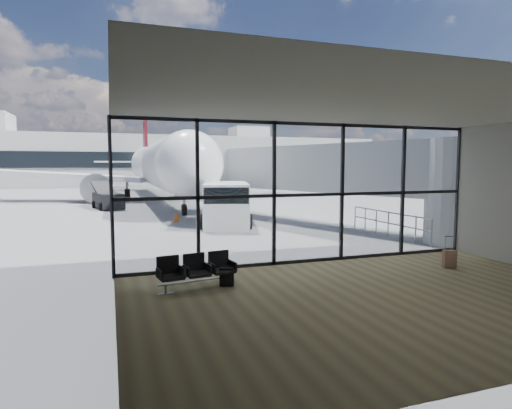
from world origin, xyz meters
TOP-DOWN VIEW (x-y plane):
  - ground at (0.00, 40.00)m, footprint 220.00×220.00m
  - lounge_shell at (0.00, -4.80)m, footprint 12.02×8.01m
  - glass_curtain_wall at (0.00, 0.00)m, footprint 12.10×0.12m
  - jet_bridge at (4.90, 7.07)m, footprint 8.00×16.50m
  - apron_railing at (5.60, 3.50)m, footprint 0.06×5.46m
  - far_terminal at (-0.59, 61.97)m, footprint 80.00×12.20m
  - tree_4 at (-21.00, 72.00)m, footprint 5.61×5.61m
  - tree_5 at (-15.00, 72.00)m, footprint 6.27×6.27m
  - seating_row at (-4.02, -1.75)m, footprint 2.00×0.84m
  - backpack at (-3.21, -1.81)m, footprint 0.42×0.42m
  - suitcase at (3.72, -2.15)m, footprint 0.41×0.34m
  - airliner at (-1.53, 29.64)m, footprint 34.55×39.95m
  - service_van at (-0.28, 9.29)m, footprint 3.46×5.52m
  - belt_loader at (-6.22, 20.47)m, footprint 2.45×4.51m
  - traffic_cone_a at (-2.54, 11.69)m, footprint 0.38×0.38m
  - traffic_cone_b at (0.21, 14.15)m, footprint 0.45×0.45m
  - traffic_cone_c at (-0.64, 10.61)m, footprint 0.43×0.43m

SIDE VIEW (x-z plane):
  - ground at x=0.00m, z-range 0.00..0.00m
  - traffic_cone_a at x=-2.54m, z-range -0.01..0.53m
  - backpack at x=-3.21m, z-range -0.01..0.53m
  - traffic_cone_c at x=-0.64m, z-range -0.02..0.60m
  - suitcase at x=3.72m, z-range -0.19..0.79m
  - traffic_cone_b at x=0.21m, z-range -0.02..0.63m
  - seating_row at x=-4.02m, z-range 0.05..0.94m
  - belt_loader at x=-6.22m, z-range -0.32..1.65m
  - apron_railing at x=5.60m, z-range 0.16..1.27m
  - service_van at x=-0.28m, z-range 0.03..2.26m
  - glass_curtain_wall at x=0.00m, z-range 0.00..4.50m
  - lounge_shell at x=0.00m, z-range 0.40..4.91m
  - jet_bridge at x=4.90m, z-range 0.59..4.92m
  - airliner at x=-1.53m, z-range -2.01..8.29m
  - far_terminal at x=-0.59m, z-range -1.29..9.71m
  - tree_4 at x=-21.00m, z-range 1.22..9.29m
  - tree_5 at x=-15.00m, z-range 1.36..10.39m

